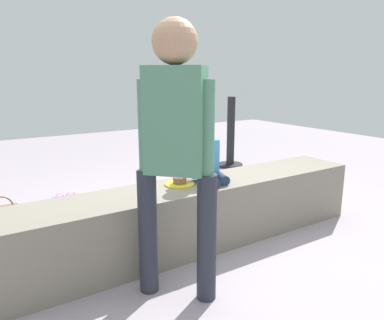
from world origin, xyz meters
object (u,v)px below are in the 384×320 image
Objects in this scene: cake_plate at (180,182)px; handbag_brown_canvas at (2,222)px; gift_bag at (67,212)px; party_cup_red at (96,222)px; child_seated at (206,154)px; adult_standing at (176,138)px; water_bottle_near_gift at (245,183)px; cake_box_white at (191,184)px; handbag_black_leather at (176,201)px.

cake_plate is 0.66× the size of handbag_brown_canvas.
gift_bag is 2.80× the size of party_cup_red.
gift_bag is at bearing -15.72° from handbag_brown_canvas.
child_seated is 0.80m from adult_standing.
cake_plate is at bearing -149.76° from water_bottle_near_gift.
gift_bag is 1.55m from cake_box_white.
water_bottle_near_gift is at bearing 7.14° from handbag_black_leather.
handbag_black_leather is (-0.96, -0.12, 0.01)m from water_bottle_near_gift.
handbag_black_leather is at bearing -11.34° from handbag_brown_canvas.
cake_plate reaches higher than cake_box_white.
cake_box_white is 0.91× the size of handbag_black_leather.
cake_plate is 0.92m from party_cup_red.
handbag_brown_canvas is (-2.42, 0.17, 0.02)m from water_bottle_near_gift.
adult_standing is 13.38× the size of party_cup_red.
gift_bag is at bearing -165.42° from cake_box_white.
handbag_black_leather is (0.33, 0.63, -0.40)m from cake_plate.
party_cup_red is (-1.73, -0.08, -0.05)m from water_bottle_near_gift.
child_seated reaches higher than party_cup_red.
party_cup_red is 1.39m from cake_box_white.
child_seated is 0.89m from handbag_black_leather.
handbag_brown_canvas is (-1.46, 0.29, 0.01)m from handbag_black_leather.
gift_bag is 0.50m from handbag_brown_canvas.
child_seated is 1.15m from party_cup_red.
cake_box_white is (1.20, 1.72, -0.89)m from adult_standing.
handbag_brown_canvas is at bearing 140.63° from cake_plate.
child_seated is at bearing -46.46° from party_cup_red.
adult_standing is at bearing -77.28° from gift_bag.
handbag_brown_canvas is at bearing 118.06° from adult_standing.
adult_standing is 2.28m from cake_box_white.
handbag_brown_canvas is at bearing 144.87° from child_seated.
water_bottle_near_gift reaches higher than party_cup_red.
child_seated is 1.69× the size of cake_box_white.
cake_box_white is (1.29, 0.51, -0.01)m from party_cup_red.
water_bottle_near_gift is 0.61m from cake_box_white.
handbag_brown_canvas reaches higher than gift_bag.
handbag_black_leather is at bearing 62.24° from cake_plate.
party_cup_red is at bearing 123.26° from cake_plate.
gift_bag is (-0.86, 0.81, -0.55)m from child_seated.
adult_standing reaches higher than child_seated.
child_seated is at bearing -144.20° from water_bottle_near_gift.
cake_plate is 1.53m from cake_box_white.
cake_plate reaches higher than handbag_brown_canvas.
water_bottle_near_gift is 0.96m from handbag_black_leather.
party_cup_red is at bearing 177.18° from handbag_black_leather.
cake_plate is at bearing 57.55° from adult_standing.
child_seated is 1.51m from cake_box_white.
water_bottle_near_gift is at bearing -4.09° from handbag_brown_canvas.
gift_bag is 1.15× the size of cake_box_white.
handbag_brown_canvas is (-1.34, 0.95, -0.58)m from child_seated.
child_seated reaches higher than gift_bag.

